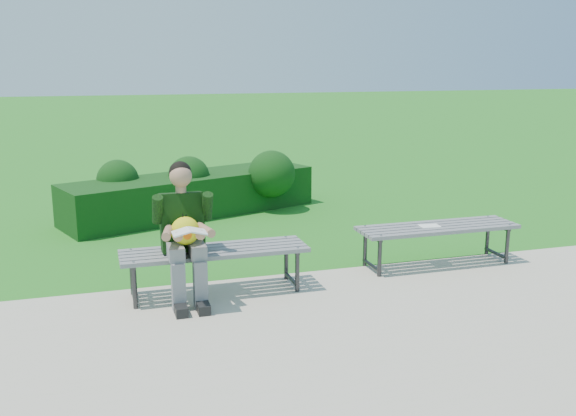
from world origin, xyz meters
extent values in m
plane|color=#316818|center=(0.00, 0.00, 0.00)|extent=(80.00, 80.00, 0.00)
cube|color=#B7AA98|center=(0.00, -1.75, 0.01)|extent=(30.00, 3.50, 0.02)
cube|color=#134218|center=(-0.39, 3.12, 0.30)|extent=(3.91, 2.21, 0.60)
sphere|color=#134218|center=(-1.45, 3.14, 0.57)|extent=(0.77, 0.77, 0.60)
sphere|color=#134218|center=(-0.43, 3.12, 0.57)|extent=(0.79, 0.79, 0.62)
sphere|color=#134218|center=(0.82, 3.02, 0.57)|extent=(0.92, 0.92, 0.72)
cube|color=gray|center=(-0.69, -0.56, 0.45)|extent=(1.80, 0.08, 0.04)
cube|color=gray|center=(-0.69, -0.46, 0.45)|extent=(1.80, 0.08, 0.04)
cube|color=gray|center=(-0.69, -0.35, 0.45)|extent=(1.80, 0.08, 0.04)
cube|color=gray|center=(-0.69, -0.25, 0.45)|extent=(1.80, 0.08, 0.04)
cube|color=gray|center=(-0.69, -0.15, 0.45)|extent=(1.80, 0.09, 0.04)
cylinder|color=#2D2D30|center=(-1.47, -0.54, 0.23)|extent=(0.04, 0.04, 0.41)
cylinder|color=#2D2D30|center=(-1.47, -0.16, 0.23)|extent=(0.04, 0.04, 0.41)
cylinder|color=#2D2D30|center=(-1.47, -0.35, 0.41)|extent=(0.04, 0.42, 0.04)
cylinder|color=#2D2D30|center=(-1.47, -0.35, 0.08)|extent=(0.04, 0.42, 0.04)
cylinder|color=gray|center=(-1.47, -0.56, 0.47)|extent=(0.02, 0.02, 0.01)
cylinder|color=gray|center=(-1.47, -0.15, 0.47)|extent=(0.02, 0.02, 0.01)
cylinder|color=#2D2D30|center=(0.09, -0.54, 0.23)|extent=(0.04, 0.04, 0.41)
cylinder|color=#2D2D30|center=(0.09, -0.16, 0.23)|extent=(0.04, 0.04, 0.41)
cylinder|color=#2D2D30|center=(0.09, -0.35, 0.41)|extent=(0.04, 0.42, 0.04)
cylinder|color=#2D2D30|center=(0.09, -0.35, 0.08)|extent=(0.04, 0.42, 0.04)
cylinder|color=gray|center=(0.09, -0.56, 0.47)|extent=(0.02, 0.02, 0.01)
cylinder|color=gray|center=(0.09, -0.15, 0.47)|extent=(0.02, 0.02, 0.01)
cube|color=gray|center=(1.84, -0.38, 0.45)|extent=(1.80, 0.08, 0.04)
cube|color=gray|center=(1.84, -0.28, 0.45)|extent=(1.80, 0.08, 0.04)
cube|color=gray|center=(1.84, -0.17, 0.45)|extent=(1.80, 0.09, 0.04)
cube|color=gray|center=(1.84, -0.07, 0.45)|extent=(1.80, 0.09, 0.04)
cube|color=gray|center=(1.84, 0.04, 0.45)|extent=(1.80, 0.09, 0.04)
cylinder|color=#2D2D30|center=(1.06, -0.36, 0.23)|extent=(0.04, 0.04, 0.41)
cylinder|color=#2D2D30|center=(1.06, 0.02, 0.23)|extent=(0.04, 0.04, 0.41)
cylinder|color=#2D2D30|center=(1.06, -0.17, 0.41)|extent=(0.04, 0.42, 0.04)
cylinder|color=#2D2D30|center=(1.06, -0.17, 0.08)|extent=(0.04, 0.42, 0.04)
cylinder|color=gray|center=(1.06, -0.38, 0.47)|extent=(0.02, 0.02, 0.01)
cylinder|color=gray|center=(1.06, 0.04, 0.47)|extent=(0.02, 0.02, 0.01)
cylinder|color=#2D2D30|center=(2.62, -0.36, 0.23)|extent=(0.04, 0.04, 0.41)
cylinder|color=#2D2D30|center=(2.62, 0.02, 0.23)|extent=(0.04, 0.04, 0.41)
cylinder|color=#2D2D30|center=(2.62, -0.17, 0.41)|extent=(0.04, 0.42, 0.04)
cylinder|color=#2D2D30|center=(2.62, -0.17, 0.08)|extent=(0.04, 0.42, 0.04)
cylinder|color=gray|center=(2.62, -0.38, 0.47)|extent=(0.02, 0.02, 0.01)
cylinder|color=gray|center=(2.62, 0.04, 0.47)|extent=(0.02, 0.02, 0.01)
cube|color=slate|center=(-1.09, -0.51, 0.54)|extent=(0.14, 0.42, 0.13)
cube|color=slate|center=(-0.89, -0.51, 0.54)|extent=(0.14, 0.42, 0.13)
cube|color=slate|center=(-1.09, -0.69, 0.24)|extent=(0.12, 0.13, 0.45)
cube|color=slate|center=(-0.89, -0.69, 0.24)|extent=(0.12, 0.13, 0.45)
cube|color=black|center=(-1.09, -0.79, 0.07)|extent=(0.11, 0.26, 0.09)
cube|color=black|center=(-0.89, -0.79, 0.07)|extent=(0.11, 0.26, 0.09)
cube|color=black|center=(-0.99, -0.31, 0.75)|extent=(0.40, 0.30, 0.59)
cylinder|color=#AC775C|center=(-0.99, -0.33, 1.07)|extent=(0.10, 0.10, 0.08)
sphere|color=#AC775C|center=(-0.99, -0.35, 1.20)|extent=(0.21, 0.21, 0.21)
sphere|color=black|center=(-0.99, -0.32, 1.23)|extent=(0.21, 0.21, 0.21)
cylinder|color=black|center=(-1.22, -0.41, 0.91)|extent=(0.10, 0.21, 0.30)
cylinder|color=black|center=(-0.76, -0.41, 0.91)|extent=(0.10, 0.21, 0.30)
cylinder|color=#AC775C|center=(-1.16, -0.63, 0.74)|extent=(0.14, 0.31, 0.08)
cylinder|color=#AC775C|center=(-0.82, -0.63, 0.74)|extent=(0.14, 0.31, 0.08)
sphere|color=#AC775C|center=(-1.09, -0.79, 0.74)|extent=(0.09, 0.09, 0.09)
sphere|color=#AC775C|center=(-0.89, -0.79, 0.74)|extent=(0.09, 0.09, 0.09)
sphere|color=yellow|center=(-0.99, -0.53, 0.72)|extent=(0.26, 0.26, 0.26)
cone|color=#EE5F09|center=(-0.99, -0.65, 0.71)|extent=(0.08, 0.08, 0.08)
cone|color=black|center=(-1.00, -0.52, 0.85)|extent=(0.03, 0.05, 0.08)
cone|color=black|center=(-0.97, -0.51, 0.85)|extent=(0.03, 0.04, 0.07)
sphere|color=white|center=(-1.03, -0.63, 0.75)|extent=(0.05, 0.05, 0.05)
sphere|color=white|center=(-0.94, -0.63, 0.75)|extent=(0.05, 0.05, 0.05)
cube|color=white|center=(-1.06, -0.81, 0.79)|extent=(0.15, 0.20, 0.05)
cube|color=white|center=(-0.91, -0.81, 0.79)|extent=(0.15, 0.20, 0.05)
cube|color=white|center=(1.74, -0.17, 0.47)|extent=(0.24, 0.18, 0.01)
camera|label=1|loc=(-1.73, -6.26, 2.23)|focal=40.00mm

